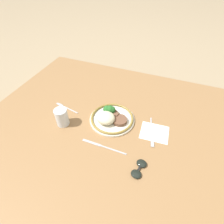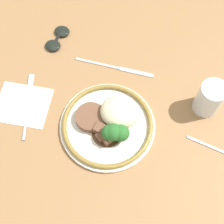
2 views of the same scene
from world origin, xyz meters
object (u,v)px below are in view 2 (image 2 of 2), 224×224
at_px(plate, 110,123).
at_px(knife, 117,68).
at_px(juice_glass, 209,99).
at_px(sunglasses, 58,38).

xyz_separation_m(plate, knife, (-0.02, 0.18, -0.02)).
bearing_deg(knife, plate, -81.61).
bearing_deg(juice_glass, plate, -153.29).
height_order(juice_glass, knife, juice_glass).
height_order(plate, knife, plate).
bearing_deg(juice_glass, sunglasses, 165.76).
relative_size(plate, knife, 1.08).
xyz_separation_m(knife, sunglasses, (-0.19, 0.05, 0.01)).
height_order(plate, juice_glass, juice_glass).
distance_m(plate, sunglasses, 0.32).
relative_size(juice_glass, sunglasses, 0.94).
xyz_separation_m(plate, sunglasses, (-0.22, 0.23, -0.01)).
distance_m(juice_glass, knife, 0.26).
height_order(juice_glass, sunglasses, juice_glass).
bearing_deg(knife, sunglasses, 165.37).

